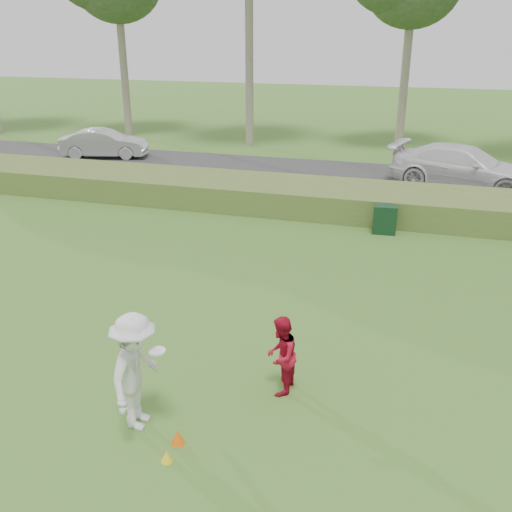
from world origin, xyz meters
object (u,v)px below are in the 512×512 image
(car_mid, at_px, (104,143))
(car_right, at_px, (464,167))
(utility_cabinet, at_px, (385,220))
(player_white, at_px, (136,372))
(player_red, at_px, (281,356))
(cone_yellow, at_px, (167,456))
(cone_orange, at_px, (178,437))

(car_mid, xyz_separation_m, car_right, (16.83, -1.10, 0.14))
(utility_cabinet, height_order, car_mid, car_mid)
(player_white, distance_m, car_right, 17.92)
(utility_cabinet, xyz_separation_m, car_right, (2.54, 6.32, 0.44))
(player_red, height_order, cone_yellow, player_red)
(player_red, bearing_deg, car_right, 168.46)
(cone_orange, relative_size, cone_yellow, 1.31)
(player_red, xyz_separation_m, cone_orange, (-1.20, -1.81, -0.61))
(cone_yellow, bearing_deg, player_red, 61.73)
(utility_cabinet, distance_m, car_right, 6.83)
(player_white, relative_size, cone_yellow, 10.63)
(utility_cabinet, relative_size, car_right, 0.16)
(cone_orange, distance_m, car_right, 17.97)
(cone_orange, height_order, car_mid, car_mid)
(car_mid, bearing_deg, utility_cabinet, -133.44)
(car_mid, bearing_deg, player_red, -157.42)
(cone_orange, bearing_deg, utility_cabinet, 78.36)
(utility_cabinet, bearing_deg, cone_yellow, -105.71)
(player_white, relative_size, car_mid, 0.48)
(cone_orange, bearing_deg, car_right, 74.49)
(player_white, xyz_separation_m, car_right, (5.59, 17.03, -0.11))
(cone_yellow, xyz_separation_m, car_mid, (-12.04, 18.82, 0.66))
(utility_cabinet, bearing_deg, player_red, -101.11)
(car_right, bearing_deg, cone_orange, 178.65)
(player_red, relative_size, cone_orange, 5.92)
(cone_yellow, bearing_deg, car_right, 74.84)
(player_white, bearing_deg, player_red, -54.96)
(cone_orange, xyz_separation_m, utility_cabinet, (2.26, 10.98, 0.33))
(cone_orange, relative_size, car_mid, 0.06)
(cone_orange, xyz_separation_m, cone_yellow, (0.00, -0.42, -0.03))
(cone_orange, relative_size, utility_cabinet, 0.27)
(player_red, relative_size, cone_yellow, 7.77)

